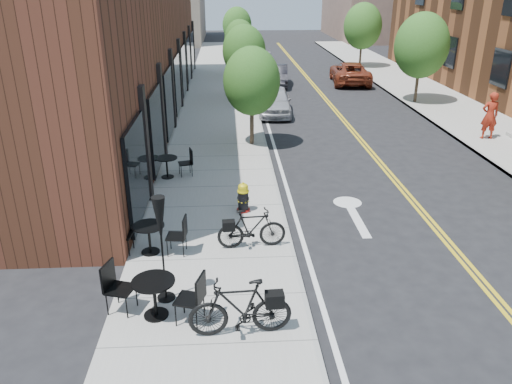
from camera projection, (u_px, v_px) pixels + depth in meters
name	position (u px, v px, depth m)	size (l,w,h in m)	color
ground	(296.00, 261.00, 11.91)	(120.00, 120.00, 0.00)	black
sidewalk_near	(218.00, 138.00, 20.97)	(4.00, 70.00, 0.12)	#9E9B93
sidewalk_far	(495.00, 133.00, 21.61)	(4.00, 70.00, 0.12)	#9E9B93
building_near	(119.00, 43.00, 23.06)	(5.00, 28.00, 7.00)	#442316
tree_near_a	(252.00, 81.00, 19.13)	(2.20, 2.20, 3.81)	#382B1E
tree_near_b	(244.00, 51.00, 26.44)	(2.30, 2.30, 3.98)	#382B1E
tree_near_c	(240.00, 39.00, 33.86)	(2.10, 2.10, 3.67)	#382B1E
tree_near_d	(237.00, 25.00, 41.11)	(2.40, 2.40, 4.11)	#382B1E
tree_far_b	(422.00, 46.00, 25.88)	(2.80, 2.80, 4.62)	#382B1E
tree_far_c	(363.00, 26.00, 36.90)	(2.80, 2.80, 4.62)	#382B1E
fire_hydrant	(243.00, 198.00, 14.05)	(0.48, 0.48, 0.87)	maroon
bicycle_left	(240.00, 308.00, 9.05)	(0.54, 1.91, 1.15)	black
bicycle_right	(252.00, 229.00, 12.09)	(0.47, 1.68, 1.01)	black
bistro_set_a	(149.00, 235.00, 11.85)	(1.78, 0.83, 0.95)	black
bistro_set_b	(154.00, 293.00, 9.56)	(1.98, 1.04, 1.04)	black
bistro_set_c	(167.00, 164.00, 16.45)	(1.72, 0.88, 0.90)	black
patio_umbrella	(160.00, 227.00, 9.66)	(0.37, 0.37, 2.28)	black
parked_car_a	(275.00, 101.00, 24.72)	(1.58, 3.92, 1.34)	#AAABB2
parked_car_b	(277.00, 76.00, 31.49)	(1.35, 3.86, 1.27)	black
parked_car_c	(260.00, 64.00, 35.73)	(1.81, 4.45, 1.29)	#BDBCC1
parked_car_far	(350.00, 73.00, 32.17)	(2.27, 4.93, 1.37)	maroon
pedestrian	(490.00, 116.00, 20.35)	(0.70, 0.46, 1.93)	maroon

